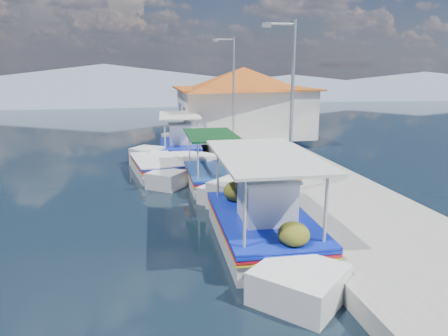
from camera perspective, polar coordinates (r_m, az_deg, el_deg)
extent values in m
plane|color=black|center=(13.16, -7.60, -8.91)|extent=(160.00, 160.00, 0.00)
cube|color=#A6A39C|center=(19.91, 8.15, -0.37)|extent=(5.00, 44.00, 0.50)
cylinder|color=#A5A8AD|center=(11.12, 13.81, -9.91)|extent=(0.20, 0.20, 0.30)
cylinder|color=#A5A8AD|center=(15.49, 5.89, -2.82)|extent=(0.20, 0.20, 0.30)
cylinder|color=#A5A8AD|center=(21.11, 0.97, 1.68)|extent=(0.20, 0.20, 0.30)
cylinder|color=#A5A8AD|center=(26.90, -1.87, 4.27)|extent=(0.20, 0.20, 0.30)
cube|color=silver|center=(12.48, 5.19, -8.89)|extent=(2.67, 4.98, 1.07)
cube|color=silver|center=(15.34, 1.21, -3.97)|extent=(2.52, 2.52, 1.18)
cube|color=silver|center=(9.88, 11.42, -15.54)|extent=(2.45, 2.45, 1.01)
cube|color=#0E23B6|center=(12.30, 5.24, -6.76)|extent=(2.75, 5.13, 0.07)
cube|color=red|center=(12.33, 5.23, -7.16)|extent=(2.75, 5.13, 0.06)
cube|color=yellow|center=(12.36, 5.22, -7.50)|extent=(2.75, 5.13, 0.05)
cube|color=#0E23B6|center=(12.27, 5.25, -6.42)|extent=(2.78, 5.08, 0.06)
cube|color=brown|center=(12.29, 5.24, -6.57)|extent=(2.47, 4.87, 0.06)
cube|color=silver|center=(11.78, 5.85, -4.29)|extent=(1.42, 1.52, 1.24)
cube|color=silver|center=(11.60, 5.93, -1.27)|extent=(1.55, 1.63, 0.07)
cylinder|color=beige|center=(13.64, -1.46, -0.50)|extent=(0.08, 0.08, 1.80)
cylinder|color=beige|center=(14.20, 6.36, -0.02)|extent=(0.08, 0.08, 1.80)
cylinder|color=beige|center=(9.85, 3.85, -6.15)|extent=(0.08, 0.08, 1.80)
cylinder|color=beige|center=(10.61, 14.12, -5.09)|extent=(0.08, 0.08, 1.80)
cube|color=silver|center=(11.79, 5.43, 1.68)|extent=(2.80, 4.99, 0.08)
ellipsoid|color=#414D14|center=(13.48, 1.25, -3.23)|extent=(0.86, 0.94, 0.64)
ellipsoid|color=#414D14|center=(14.23, 3.70, -2.56)|extent=(0.72, 0.79, 0.54)
ellipsoid|color=#414D14|center=(10.51, 10.14, -8.62)|extent=(0.77, 0.84, 0.57)
sphere|color=#DF5B07|center=(13.02, 9.02, -1.61)|extent=(0.45, 0.45, 0.45)
cube|color=silver|center=(18.12, -1.66, -1.77)|extent=(1.99, 3.60, 0.91)
cube|color=silver|center=(20.37, -3.00, 0.29)|extent=(1.95, 1.95, 1.01)
cube|color=silver|center=(15.94, -0.01, -3.92)|extent=(1.90, 1.90, 0.86)
cube|color=#0E23B6|center=(18.01, -1.67, -0.47)|extent=(2.05, 3.71, 0.06)
cube|color=red|center=(18.03, -1.67, -0.71)|extent=(2.05, 3.71, 0.05)
cube|color=yellow|center=(18.05, -1.67, -0.92)|extent=(2.05, 3.71, 0.04)
cube|color=navy|center=(17.99, -1.67, -0.27)|extent=(2.07, 3.67, 0.05)
cube|color=brown|center=(18.00, -1.67, -0.35)|extent=(1.83, 3.53, 0.05)
cylinder|color=beige|center=(19.15, -4.83, 2.80)|extent=(0.07, 0.07, 1.53)
cylinder|color=beige|center=(19.42, -0.34, 3.00)|extent=(0.07, 0.07, 1.53)
cylinder|color=beige|center=(16.26, -3.30, 0.88)|extent=(0.07, 0.07, 1.53)
cylinder|color=beige|center=(16.58, 1.93, 1.14)|extent=(0.07, 0.07, 1.53)
cube|color=#0B3B18|center=(17.69, -1.71, 4.47)|extent=(2.08, 3.60, 0.07)
cube|color=silver|center=(20.18, -9.09, -0.29)|extent=(2.30, 3.71, 0.97)
cube|color=silver|center=(22.42, -8.60, 1.45)|extent=(1.86, 1.86, 1.07)
cube|color=silver|center=(18.00, -9.71, -2.01)|extent=(1.80, 1.80, 0.92)
cube|color=#0E23B6|center=(20.08, -9.14, 0.96)|extent=(2.37, 3.82, 0.06)
cube|color=red|center=(20.10, -9.13, 0.73)|extent=(2.37, 3.82, 0.05)
cube|color=yellow|center=(20.11, -9.13, 0.53)|extent=(2.37, 3.82, 0.04)
cube|color=silver|center=(20.06, -9.15, 1.16)|extent=(2.39, 3.79, 0.05)
cube|color=brown|center=(20.07, -9.15, 1.07)|extent=(2.15, 3.62, 0.05)
cube|color=silver|center=(24.35, -5.87, 2.19)|extent=(2.38, 4.17, 0.95)
cube|color=silver|center=(26.94, -6.88, 3.53)|extent=(2.14, 2.14, 1.05)
cube|color=silver|center=(21.84, -4.67, 0.89)|extent=(2.08, 2.08, 0.90)
cube|color=#0E23B6|center=(24.26, -5.89, 3.21)|extent=(2.45, 4.30, 0.06)
cube|color=red|center=(24.28, -5.89, 3.02)|extent=(2.45, 4.30, 0.05)
cube|color=yellow|center=(24.29, -5.89, 2.86)|extent=(2.45, 4.30, 0.04)
cube|color=#0E23B6|center=(24.25, -5.90, 3.37)|extent=(2.47, 4.26, 0.05)
cube|color=brown|center=(24.26, -5.90, 3.30)|extent=(2.20, 4.08, 0.05)
cube|color=silver|center=(23.87, -5.80, 4.48)|extent=(1.24, 1.38, 1.10)
cube|color=silver|center=(23.79, -5.84, 5.84)|extent=(1.36, 1.49, 0.06)
cylinder|color=beige|center=(25.67, -8.46, 5.61)|extent=(0.07, 0.07, 1.60)
cylinder|color=beige|center=(25.93, -4.75, 5.79)|extent=(0.07, 0.07, 1.60)
cylinder|color=beige|center=(22.34, -7.32, 4.46)|extent=(0.07, 0.07, 1.60)
cylinder|color=beige|center=(22.64, -3.09, 4.68)|extent=(0.07, 0.07, 1.60)
cube|color=silver|center=(24.02, -5.99, 7.07)|extent=(2.48, 4.18, 0.07)
cube|color=white|center=(28.19, 2.60, 7.46)|extent=(8.00, 6.00, 3.00)
cube|color=#B95419|center=(28.06, 2.63, 10.61)|extent=(8.64, 6.48, 0.10)
pyramid|color=#B95419|center=(28.04, 2.65, 11.94)|extent=(10.49, 10.49, 1.40)
cube|color=brown|center=(26.55, -5.26, 5.95)|extent=(0.06, 1.00, 2.00)
cube|color=#0E23B6|center=(28.95, -5.88, 7.77)|extent=(0.06, 1.20, 0.90)
cylinder|color=#A5A8AD|center=(15.21, 9.05, 7.73)|extent=(0.12, 0.12, 6.00)
cylinder|color=#A5A8AD|center=(15.02, 7.60, 18.60)|extent=(1.00, 0.08, 0.08)
cube|color=#A5A8AD|center=(14.86, 5.67, 18.52)|extent=(0.30, 0.14, 0.14)
cylinder|color=#A5A8AD|center=(23.81, 1.28, 9.97)|extent=(0.12, 0.12, 6.00)
cylinder|color=#A5A8AD|center=(23.69, 0.09, 16.85)|extent=(1.00, 0.08, 0.08)
cube|color=#A5A8AD|center=(23.59, -1.16, 16.74)|extent=(0.30, 0.14, 0.14)
cone|color=slate|center=(68.32, -15.67, 10.97)|extent=(96.00, 96.00, 5.50)
cone|color=slate|center=(72.94, 9.03, 10.77)|extent=(76.80, 76.80, 3.80)
cone|color=slate|center=(85.05, 25.25, 10.18)|extent=(89.60, 89.60, 4.20)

